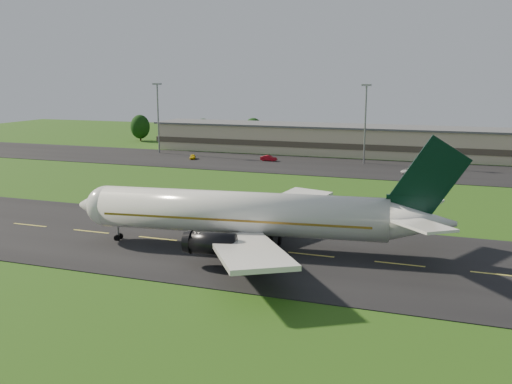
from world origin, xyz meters
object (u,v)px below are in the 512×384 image
(terminal, at_px, (378,142))
(light_mast_centre, at_px, (365,114))
(service_vehicle_a, at_px, (193,157))
(service_vehicle_b, at_px, (269,158))
(light_mast_west, at_px, (158,110))
(service_vehicle_c, at_px, (409,171))
(airliner, at_px, (247,214))

(terminal, distance_m, light_mast_centre, 18.45)
(service_vehicle_a, relative_size, service_vehicle_b, 0.84)
(light_mast_centre, distance_m, service_vehicle_a, 47.52)
(light_mast_west, distance_m, light_mast_centre, 60.00)
(service_vehicle_c, bearing_deg, light_mast_west, -152.15)
(light_mast_centre, distance_m, service_vehicle_b, 27.66)
(airliner, xyz_separation_m, service_vehicle_c, (15.21, 67.48, -3.95))
(light_mast_west, relative_size, service_vehicle_a, 5.49)
(terminal, xyz_separation_m, light_mast_west, (-61.40, -16.18, 8.75))
(airliner, xyz_separation_m, terminal, (4.12, 96.08, -0.67))
(airliner, relative_size, service_vehicle_a, 13.82)
(light_mast_west, relative_size, service_vehicle_c, 4.65)
(service_vehicle_b, bearing_deg, terminal, -49.15)
(terminal, height_order, service_vehicle_a, terminal)
(terminal, bearing_deg, airliner, -92.45)
(light_mast_centre, height_order, service_vehicle_c, light_mast_centre)
(light_mast_west, height_order, service_vehicle_c, light_mast_west)
(service_vehicle_a, distance_m, service_vehicle_b, 21.02)
(light_mast_west, height_order, service_vehicle_a, light_mast_west)
(airliner, distance_m, light_mast_west, 98.64)
(light_mast_centre, bearing_deg, service_vehicle_b, -169.77)
(light_mast_west, bearing_deg, airliner, -54.36)
(service_vehicle_a, xyz_separation_m, service_vehicle_c, (57.76, -4.35, -0.02))
(airliner, distance_m, light_mast_centre, 80.35)
(service_vehicle_a, bearing_deg, airliner, -81.70)
(terminal, xyz_separation_m, service_vehicle_b, (-25.97, -20.62, -3.16))
(light_mast_west, height_order, light_mast_centre, same)
(light_mast_west, relative_size, light_mast_centre, 1.00)
(airliner, bearing_deg, light_mast_west, 118.46)
(service_vehicle_a, bearing_deg, terminal, 5.12)
(service_vehicle_a, bearing_deg, light_mast_centre, -12.24)
(light_mast_centre, bearing_deg, terminal, 85.05)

